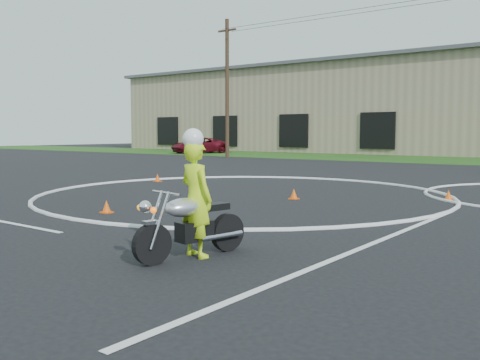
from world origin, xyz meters
The scene contains 8 objects.
ground centered at (0.00, 0.00, 0.00)m, with size 120.00×120.00×0.00m, color black.
grass_strip centered at (0.00, 27.00, 0.01)m, with size 120.00×10.00×0.02m, color #1E4714.
course_markings centered at (2.17, 4.35, 0.01)m, with size 19.05×19.05×0.12m.
primary_motorcycle centered at (4.25, -4.00, 0.50)m, with size 0.79×1.96×1.04m.
rider_primary_grp centered at (4.25, -3.87, 0.93)m, with size 0.71×0.54×1.93m.
pickup_grp centered at (-21.95, 25.71, 0.70)m, with size 3.81×5.54×1.41m.
traffic_cones centered at (3.59, 3.14, 0.14)m, with size 21.62×7.33×0.30m.
warehouse centered at (-18.00, 39.99, 4.16)m, with size 41.00×17.00×8.30m.
Camera 1 is at (9.56, -9.77, 1.87)m, focal length 40.00 mm.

